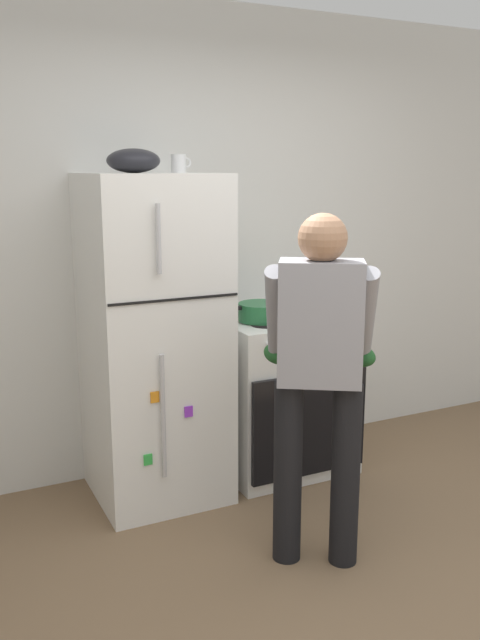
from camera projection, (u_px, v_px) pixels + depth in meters
name	position (u px, v px, depth m)	size (l,w,h in m)	color
kitchen_wall_back	(187.00, 242.00, 4.02)	(6.00, 0.10, 2.70)	silver
refrigerator	(154.00, 340.00, 3.64)	(0.68, 0.72, 1.76)	white
stove_range	(282.00, 393.00, 4.06)	(0.76, 0.67, 0.93)	white
person_cook	(319.00, 361.00, 2.98)	(0.63, 0.66, 1.60)	black
red_pot	(262.00, 312.00, 3.84)	(0.37, 0.27, 0.10)	#236638
coffee_mug	(179.00, 164.00, 3.56)	(0.11, 0.08, 0.10)	silver
pepper_mill	(308.00, 294.00, 4.25)	(0.05, 0.05, 0.16)	brown
mixing_bowl	(133.00, 161.00, 3.40)	(0.27, 0.27, 0.12)	black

